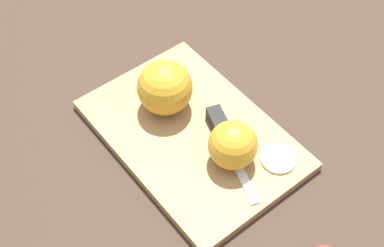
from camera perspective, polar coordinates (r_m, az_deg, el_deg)
The scene contains 6 objects.
ground_plane at distance 0.85m, azimuth 0.00°, elevation -1.50°, with size 4.00×4.00×0.00m, color #38281E.
cutting_board at distance 0.84m, azimuth 0.00°, elevation -1.18°, with size 0.34×0.23×0.02m.
apple_half_left at distance 0.83m, azimuth -3.11°, elevation 3.73°, with size 0.09×0.09×0.09m.
apple_half_right at distance 0.77m, azimuth 4.39°, elevation -2.30°, with size 0.07×0.07×0.07m.
knife at distance 0.82m, azimuth 3.24°, elevation -0.75°, with size 0.17×0.07×0.02m.
apple_slice at distance 0.81m, azimuth 9.20°, elevation -3.75°, with size 0.05×0.05×0.00m.
Camera 1 is at (0.39, -0.32, 0.68)m, focal length 50.00 mm.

